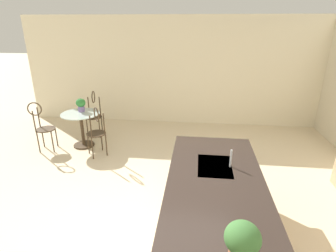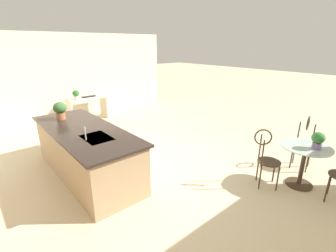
{
  "view_description": "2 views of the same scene",
  "coord_description": "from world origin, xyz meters",
  "px_view_note": "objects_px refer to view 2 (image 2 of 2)",
  "views": [
    {
      "loc": [
        2.62,
        0.62,
        2.52
      ],
      "look_at": [
        -0.8,
        0.22,
        1.19
      ],
      "focal_mm": 28.82,
      "sensor_mm": 36.0,
      "label": 1
    },
    {
      "loc": [
        -3.75,
        2.32,
        2.37
      ],
      "look_at": [
        -0.77,
        -0.24,
        1.01
      ],
      "focal_mm": 25.54,
      "sensor_mm": 36.0,
      "label": 2
    }
  ],
  "objects_px": {
    "potted_plant_on_desk": "(76,94)",
    "chair_by_island": "(266,156)",
    "potted_plant_on_table": "(318,139)",
    "keyboard": "(89,96)",
    "bistro_table": "(303,162)",
    "writing_desk": "(87,104)",
    "chair_near_window": "(304,140)",
    "potted_plant_counter_far": "(60,110)"
  },
  "relations": [
    {
      "from": "chair_near_window",
      "to": "writing_desk",
      "type": "height_order",
      "value": "chair_near_window"
    },
    {
      "from": "keyboard",
      "to": "potted_plant_on_table",
      "type": "bearing_deg",
      "value": -169.5
    },
    {
      "from": "writing_desk",
      "to": "chair_by_island",
      "type": "bearing_deg",
      "value": -172.57
    },
    {
      "from": "chair_by_island",
      "to": "writing_desk",
      "type": "height_order",
      "value": "chair_by_island"
    },
    {
      "from": "keyboard",
      "to": "potted_plant_on_desk",
      "type": "relative_size",
      "value": 1.53
    },
    {
      "from": "bistro_table",
      "to": "chair_by_island",
      "type": "height_order",
      "value": "chair_by_island"
    },
    {
      "from": "chair_by_island",
      "to": "potted_plant_on_table",
      "type": "relative_size",
      "value": 3.71
    },
    {
      "from": "keyboard",
      "to": "potted_plant_on_desk",
      "type": "bearing_deg",
      "value": 107.28
    },
    {
      "from": "chair_by_island",
      "to": "potted_plant_on_table",
      "type": "bearing_deg",
      "value": -136.96
    },
    {
      "from": "bistro_table",
      "to": "keyboard",
      "type": "bearing_deg",
      "value": 10.48
    },
    {
      "from": "bistro_table",
      "to": "chair_by_island",
      "type": "bearing_deg",
      "value": 49.56
    },
    {
      "from": "writing_desk",
      "to": "chair_near_window",
      "type": "bearing_deg",
      "value": -161.54
    },
    {
      "from": "bistro_table",
      "to": "keyboard",
      "type": "distance_m",
      "value": 6.26
    },
    {
      "from": "chair_by_island",
      "to": "potted_plant_on_table",
      "type": "distance_m",
      "value": 0.83
    },
    {
      "from": "chair_by_island",
      "to": "bistro_table",
      "type": "bearing_deg",
      "value": -130.44
    },
    {
      "from": "chair_near_window",
      "to": "potted_plant_on_desk",
      "type": "xyz_separation_m",
      "value": [
        5.73,
        2.3,
        0.33
      ]
    },
    {
      "from": "potted_plant_counter_far",
      "to": "potted_plant_on_desk",
      "type": "distance_m",
      "value": 2.67
    },
    {
      "from": "potted_plant_counter_far",
      "to": "potted_plant_on_desk",
      "type": "xyz_separation_m",
      "value": [
        2.38,
        -1.19,
        -0.22
      ]
    },
    {
      "from": "writing_desk",
      "to": "potted_plant_on_desk",
      "type": "distance_m",
      "value": 0.54
    },
    {
      "from": "writing_desk",
      "to": "potted_plant_counter_far",
      "type": "bearing_deg",
      "value": 148.4
    },
    {
      "from": "writing_desk",
      "to": "potted_plant_counter_far",
      "type": "height_order",
      "value": "potted_plant_counter_far"
    },
    {
      "from": "bistro_table",
      "to": "potted_plant_on_desk",
      "type": "xyz_separation_m",
      "value": [
        6.01,
        1.59,
        0.46
      ]
    },
    {
      "from": "bistro_table",
      "to": "potted_plant_on_desk",
      "type": "relative_size",
      "value": 2.79
    },
    {
      "from": "potted_plant_on_desk",
      "to": "chair_by_island",
      "type": "bearing_deg",
      "value": -168.92
    },
    {
      "from": "chair_by_island",
      "to": "keyboard",
      "type": "bearing_deg",
      "value": 6.42
    },
    {
      "from": "writing_desk",
      "to": "potted_plant_on_desk",
      "type": "height_order",
      "value": "potted_plant_on_desk"
    },
    {
      "from": "potted_plant_on_desk",
      "to": "chair_near_window",
      "type": "bearing_deg",
      "value": -158.11
    },
    {
      "from": "chair_by_island",
      "to": "potted_plant_on_table",
      "type": "height_order",
      "value": "chair_by_island"
    },
    {
      "from": "potted_plant_on_table",
      "to": "potted_plant_on_desk",
      "type": "bearing_deg",
      "value": 14.72
    },
    {
      "from": "writing_desk",
      "to": "bistro_table",
      "type": "bearing_deg",
      "value": -168.59
    },
    {
      "from": "writing_desk",
      "to": "potted_plant_on_table",
      "type": "xyz_separation_m",
      "value": [
        -6.27,
        -1.27,
        0.39
      ]
    },
    {
      "from": "chair_by_island",
      "to": "potted_plant_on_desk",
      "type": "height_order",
      "value": "chair_by_island"
    },
    {
      "from": "chair_by_island",
      "to": "keyboard",
      "type": "height_order",
      "value": "chair_by_island"
    },
    {
      "from": "potted_plant_counter_far",
      "to": "bistro_table",
      "type": "bearing_deg",
      "value": -142.62
    },
    {
      "from": "writing_desk",
      "to": "keyboard",
      "type": "bearing_deg",
      "value": -78.69
    },
    {
      "from": "chair_near_window",
      "to": "potted_plant_counter_far",
      "type": "distance_m",
      "value": 4.87
    },
    {
      "from": "bistro_table",
      "to": "keyboard",
      "type": "relative_size",
      "value": 1.82
    },
    {
      "from": "chair_near_window",
      "to": "potted_plant_on_desk",
      "type": "bearing_deg",
      "value": 21.89
    },
    {
      "from": "chair_near_window",
      "to": "keyboard",
      "type": "distance_m",
      "value": 6.16
    },
    {
      "from": "chair_near_window",
      "to": "potted_plant_counter_far",
      "type": "xyz_separation_m",
      "value": [
        3.35,
        3.49,
        0.55
      ]
    },
    {
      "from": "bistro_table",
      "to": "chair_by_island",
      "type": "distance_m",
      "value": 0.66
    },
    {
      "from": "chair_near_window",
      "to": "potted_plant_on_table",
      "type": "bearing_deg",
      "value": 121.17
    }
  ]
}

